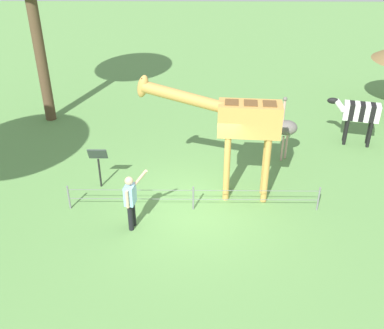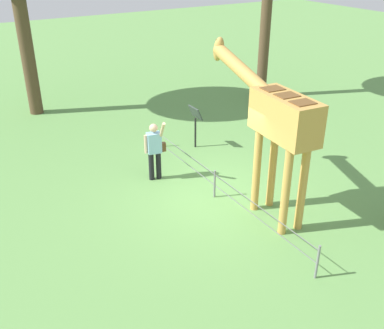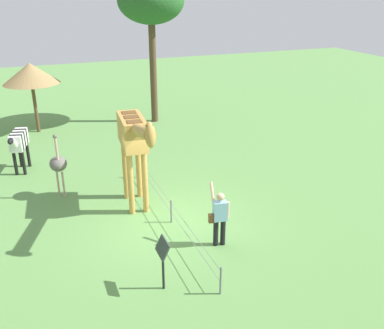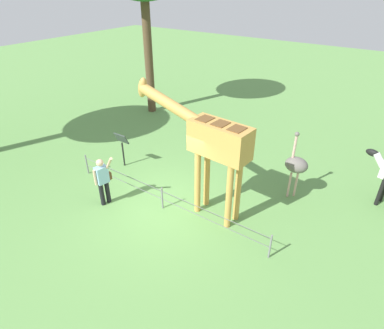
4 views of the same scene
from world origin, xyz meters
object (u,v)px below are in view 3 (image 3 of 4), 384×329
(ostrich, at_px, (58,164))
(tree_west, at_px, (151,2))
(visitor, at_px, (219,216))
(info_sign, at_px, (163,254))
(zebra, at_px, (19,143))
(shade_hut_near, at_px, (31,74))
(giraffe, at_px, (134,139))

(ostrich, bearing_deg, tree_west, 142.81)
(visitor, height_order, info_sign, visitor)
(zebra, distance_m, shade_hut_near, 5.17)
(info_sign, bearing_deg, visitor, 121.58)
(tree_west, bearing_deg, visitor, -8.41)
(info_sign, bearing_deg, ostrich, -163.57)
(ostrich, height_order, shade_hut_near, shade_hut_near)
(giraffe, height_order, visitor, giraffe)
(visitor, bearing_deg, info_sign, -58.42)
(tree_west, bearing_deg, ostrich, -37.19)
(visitor, height_order, ostrich, ostrich)
(zebra, distance_m, tree_west, 9.27)
(shade_hut_near, bearing_deg, zebra, -9.92)
(giraffe, xyz_separation_m, zebra, (-4.56, -3.34, -1.20))
(giraffe, height_order, ostrich, giraffe)
(giraffe, relative_size, visitor, 2.26)
(giraffe, bearing_deg, ostrich, -130.33)
(giraffe, xyz_separation_m, info_sign, (4.01, -0.44, -1.42))
(visitor, distance_m, zebra, 8.82)
(zebra, height_order, info_sign, zebra)
(visitor, xyz_separation_m, tree_west, (-11.81, 1.75, 4.95))
(shade_hut_near, distance_m, info_sign, 13.67)
(zebra, relative_size, ostrich, 0.81)
(visitor, relative_size, ostrich, 0.78)
(visitor, relative_size, tree_west, 0.25)
(ostrich, relative_size, tree_west, 0.32)
(giraffe, bearing_deg, zebra, -143.75)
(visitor, relative_size, info_sign, 1.33)
(zebra, xyz_separation_m, tree_west, (-4.46, 6.63, 4.69))
(visitor, height_order, tree_west, tree_west)
(giraffe, xyz_separation_m, visitor, (2.79, 1.54, -1.46))
(zebra, xyz_separation_m, ostrich, (2.72, 1.18, 0.01))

